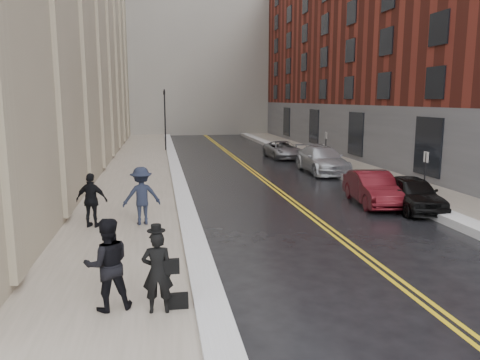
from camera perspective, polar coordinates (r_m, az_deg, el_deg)
name	(u,v)px	position (r m, az deg, el deg)	size (l,w,h in m)	color
ground	(301,291)	(11.30, 7.47, -13.23)	(160.00, 160.00, 0.00)	black
sidewalk_left	(135,179)	(26.30, -12.63, 0.12)	(4.00, 64.00, 0.15)	gray
sidewalk_right	(366,172)	(28.95, 15.12, 0.90)	(3.00, 64.00, 0.15)	gray
lane_stripe_a	(258,177)	(26.86, 2.19, 0.40)	(0.12, 64.00, 0.01)	gold
lane_stripe_b	(262,177)	(26.91, 2.69, 0.41)	(0.12, 64.00, 0.01)	gold
snow_ridge_left	(178,177)	(26.27, -7.62, 0.39)	(0.70, 60.80, 0.26)	white
snow_ridge_right	(337,172)	(28.21, 11.71, 0.96)	(0.85, 60.80, 0.30)	white
building_right	(438,36)	(39.13, 23.02, 15.83)	(14.00, 50.00, 18.00)	maroon
traffic_signal	(165,115)	(39.93, -9.14, 7.83)	(0.18, 0.15, 5.20)	black
parking_sign_near	(425,172)	(21.27, 21.63, 0.90)	(0.06, 0.35, 2.23)	black
parking_sign_far	(326,145)	(32.03, 10.42, 4.22)	(0.06, 0.35, 2.23)	black
car_black	(413,193)	(19.98, 20.29, -1.52)	(1.61, 4.00, 1.36)	black
car_maroon	(373,188)	(20.54, 15.90, -0.96)	(1.47, 4.21, 1.39)	#480C13
car_silver_near	(322,160)	(28.75, 9.98, 2.45)	(2.18, 5.37, 1.56)	#B7B9BF
car_silver_far	(283,150)	(35.42, 5.21, 3.69)	(2.11, 4.57, 1.27)	gray
pedestrian_main	(157,272)	(9.66, -10.03, -10.98)	(0.62, 0.41, 1.70)	black
pedestrian_a	(107,264)	(9.98, -15.85, -9.86)	(0.93, 0.73, 1.92)	black
pedestrian_b	(142,196)	(16.35, -11.91, -1.89)	(1.28, 0.74, 1.99)	#1B2031
pedestrian_c	(92,200)	(16.41, -17.62, -2.38)	(1.08, 0.45, 1.84)	black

